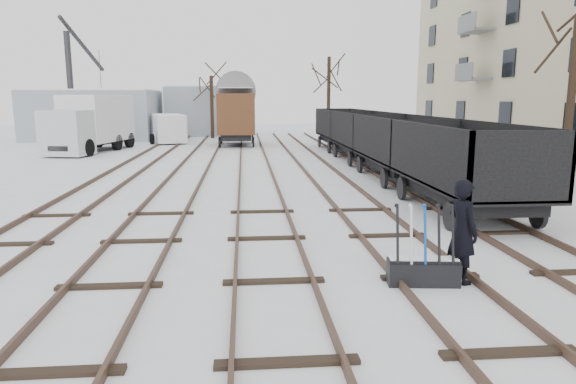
# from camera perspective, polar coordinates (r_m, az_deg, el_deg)

# --- Properties ---
(ground) EXTENTS (120.00, 120.00, 0.00)m
(ground) POSITION_cam_1_polar(r_m,az_deg,el_deg) (9.74, -1.59, -10.06)
(ground) COLOR white
(ground) RESTS_ON ground
(tracks) EXTENTS (13.90, 52.00, 0.16)m
(tracks) POSITION_cam_1_polar(r_m,az_deg,el_deg) (23.04, -3.58, 2.07)
(tracks) COLOR black
(tracks) RESTS_ON ground
(shed_left) EXTENTS (10.00, 8.00, 4.10)m
(shed_left) POSITION_cam_1_polar(r_m,az_deg,el_deg) (46.83, -20.58, 8.09)
(shed_left) COLOR #9AA3AD
(shed_left) RESTS_ON ground
(shed_right) EXTENTS (7.00, 6.00, 4.50)m
(shed_right) POSITION_cam_1_polar(r_m,az_deg,el_deg) (49.25, -9.07, 8.93)
(shed_right) COLOR #9AA3AD
(shed_right) RESTS_ON ground
(ground_frame) EXTENTS (1.34, 0.57, 1.49)m
(ground_frame) POSITION_cam_1_polar(r_m,az_deg,el_deg) (9.89, 14.78, -8.35)
(ground_frame) COLOR black
(ground_frame) RESTS_ON ground
(worker) EXTENTS (0.65, 0.82, 1.95)m
(worker) POSITION_cam_1_polar(r_m,az_deg,el_deg) (10.06, 18.81, -4.14)
(worker) COLOR black
(worker) RESTS_ON ground
(freight_wagon_a) EXTENTS (2.61, 6.53, 2.67)m
(freight_wagon_a) POSITION_cam_1_polar(r_m,az_deg,el_deg) (16.23, 18.83, 1.39)
(freight_wagon_a) COLOR black
(freight_wagon_a) RESTS_ON ground
(freight_wagon_b) EXTENTS (2.61, 6.53, 2.67)m
(freight_wagon_b) POSITION_cam_1_polar(r_m,az_deg,el_deg) (22.18, 12.23, 3.99)
(freight_wagon_b) COLOR black
(freight_wagon_b) RESTS_ON ground
(freight_wagon_c) EXTENTS (2.61, 6.53, 2.67)m
(freight_wagon_c) POSITION_cam_1_polar(r_m,az_deg,el_deg) (28.33, 8.44, 5.46)
(freight_wagon_c) COLOR black
(freight_wagon_c) RESTS_ON ground
(freight_wagon_d) EXTENTS (2.61, 6.53, 2.67)m
(freight_wagon_d) POSITION_cam_1_polar(r_m,az_deg,el_deg) (34.57, 6.00, 6.39)
(freight_wagon_d) COLOR black
(freight_wagon_d) RESTS_ON ground
(box_van_wagon) EXTENTS (2.84, 5.37, 4.11)m
(box_van_wagon) POSITION_cam_1_polar(r_m,az_deg,el_deg) (37.73, -5.77, 8.81)
(box_van_wagon) COLOR black
(box_van_wagon) RESTS_ON ground
(lorry) EXTENTS (3.71, 8.20, 3.58)m
(lorry) POSITION_cam_1_polar(r_m,az_deg,el_deg) (35.23, -21.04, 7.18)
(lorry) COLOR black
(lorry) RESTS_ON ground
(panel_van) EXTENTS (3.31, 5.30, 2.17)m
(panel_van) POSITION_cam_1_polar(r_m,az_deg,el_deg) (40.99, -13.14, 6.95)
(panel_van) COLOR white
(panel_van) RESTS_ON ground
(crane) EXTENTS (2.39, 5.68, 9.52)m
(crane) POSITION_cam_1_polar(r_m,az_deg,el_deg) (44.14, -22.77, 8.44)
(crane) COLOR #28292D
(crane) RESTS_ON ground
(tree_near) EXTENTS (0.30, 0.30, 6.27)m
(tree_near) POSITION_cam_1_polar(r_m,az_deg,el_deg) (21.63, 28.87, 8.42)
(tree_near) COLOR black
(tree_near) RESTS_ON ground
(tree_far_left) EXTENTS (0.30, 0.30, 5.25)m
(tree_far_left) POSITION_cam_1_polar(r_m,az_deg,el_deg) (44.61, -8.45, 9.29)
(tree_far_left) COLOR black
(tree_far_left) RESTS_ON ground
(tree_far_right) EXTENTS (0.30, 0.30, 6.79)m
(tree_far_right) POSITION_cam_1_polar(r_m,az_deg,el_deg) (44.05, 4.53, 10.36)
(tree_far_right) COLOR black
(tree_far_right) RESTS_ON ground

